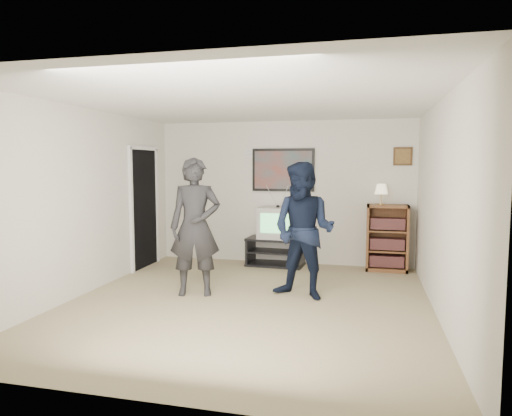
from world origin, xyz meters
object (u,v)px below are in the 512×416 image
at_px(crt_television, 278,223).
at_px(person_tall, 195,227).
at_px(media_stand, 276,252).
at_px(bookshelf, 387,238).
at_px(person_short, 304,231).

bearing_deg(crt_television, person_tall, -108.84).
distance_m(media_stand, crt_television, 0.51).
bearing_deg(bookshelf, media_stand, -178.46).
height_order(bookshelf, person_short, person_short).
bearing_deg(person_short, media_stand, 128.69).
bearing_deg(person_tall, bookshelf, 23.00).
relative_size(media_stand, person_tall, 0.54).
xyz_separation_m(bookshelf, person_tall, (-2.55, -2.05, 0.37)).
xyz_separation_m(media_stand, person_tall, (-0.70, -2.00, 0.68)).
bearing_deg(bookshelf, person_short, -121.07).
relative_size(media_stand, bookshelf, 0.92).
distance_m(bookshelf, person_short, 2.21).
height_order(media_stand, person_short, person_short).
height_order(crt_television, person_short, person_short).
relative_size(person_tall, person_short, 1.03).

